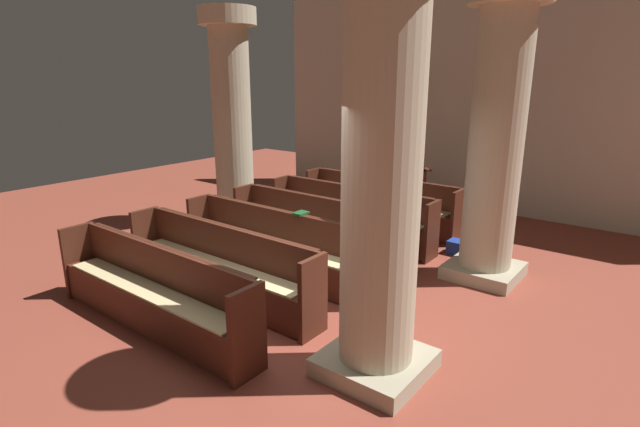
# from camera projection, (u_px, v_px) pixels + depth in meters

# --- Properties ---
(ground_plane) EXTENTS (19.20, 19.20, 0.00)m
(ground_plane) POSITION_uv_depth(u_px,v_px,m) (288.00, 315.00, 5.79)
(ground_plane) COLOR brown
(back_wall) EXTENTS (10.00, 0.16, 4.50)m
(back_wall) POSITION_uv_depth(u_px,v_px,m) (487.00, 100.00, 9.79)
(back_wall) COLOR beige
(back_wall) RESTS_ON ground
(pew_row_0) EXTENTS (3.10, 0.46, 0.92)m
(pew_row_0) POSITION_uv_depth(u_px,v_px,m) (379.00, 201.00, 9.02)
(pew_row_0) COLOR #4C2316
(pew_row_0) RESTS_ON ground
(pew_row_1) EXTENTS (3.10, 0.46, 0.92)m
(pew_row_1) POSITION_uv_depth(u_px,v_px,m) (350.00, 213.00, 8.29)
(pew_row_1) COLOR #4C2316
(pew_row_1) RESTS_ON ground
(pew_row_2) EXTENTS (3.10, 0.47, 0.92)m
(pew_row_2) POSITION_uv_depth(u_px,v_px,m) (314.00, 226.00, 7.56)
(pew_row_2) COLOR #4C2316
(pew_row_2) RESTS_ON ground
(pew_row_3) EXTENTS (3.10, 0.46, 0.92)m
(pew_row_3) POSITION_uv_depth(u_px,v_px,m) (272.00, 242.00, 6.83)
(pew_row_3) COLOR #4C2316
(pew_row_3) RESTS_ON ground
(pew_row_4) EXTENTS (3.10, 0.46, 0.92)m
(pew_row_4) POSITION_uv_depth(u_px,v_px,m) (219.00, 262.00, 6.10)
(pew_row_4) COLOR #4C2316
(pew_row_4) RESTS_ON ground
(pew_row_5) EXTENTS (3.10, 0.46, 0.92)m
(pew_row_5) POSITION_uv_depth(u_px,v_px,m) (152.00, 288.00, 5.37)
(pew_row_5) COLOR #4C2316
(pew_row_5) RESTS_ON ground
(pillar_aisle_side) EXTENTS (1.02, 1.02, 3.87)m
(pillar_aisle_side) POSITION_uv_depth(u_px,v_px,m) (497.00, 134.00, 6.35)
(pillar_aisle_side) COLOR tan
(pillar_aisle_side) RESTS_ON ground
(pillar_far_side) EXTENTS (1.02, 1.02, 3.87)m
(pillar_far_side) POSITION_uv_depth(u_px,v_px,m) (232.00, 116.00, 8.93)
(pillar_far_side) COLOR tan
(pillar_far_side) RESTS_ON ground
(pillar_aisle_rear) EXTENTS (1.01, 1.01, 3.87)m
(pillar_aisle_rear) POSITION_uv_depth(u_px,v_px,m) (382.00, 165.00, 4.15)
(pillar_aisle_rear) COLOR tan
(pillar_aisle_rear) RESTS_ON ground
(lectern) EXTENTS (0.48, 0.45, 1.08)m
(lectern) POSITION_uv_depth(u_px,v_px,m) (415.00, 196.00, 9.56)
(lectern) COLOR brown
(lectern) RESTS_ON ground
(hymn_book) EXTENTS (0.15, 0.21, 0.03)m
(hymn_book) POSITION_uv_depth(u_px,v_px,m) (301.00, 213.00, 6.63)
(hymn_book) COLOR #194723
(hymn_book) RESTS_ON pew_row_3
(kneeler_box_blue) EXTENTS (0.37, 0.25, 0.21)m
(kneeler_box_blue) POSITION_uv_depth(u_px,v_px,m) (460.00, 248.00, 7.72)
(kneeler_box_blue) COLOR navy
(kneeler_box_blue) RESTS_ON ground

